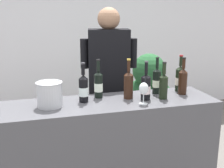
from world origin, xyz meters
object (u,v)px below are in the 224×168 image
wine_bottle_4 (98,84)px  wine_glass (144,89)px  wine_bottle_0 (183,80)px  ice_bucket (50,94)px  wine_bottle_5 (146,87)px  wine_bottle_7 (128,84)px  wine_bottle_2 (83,88)px  wine_bottle_6 (163,85)px  wine_bottle_1 (157,81)px  potted_shrub (148,94)px  wine_bottle_3 (180,78)px  person_server (109,98)px

wine_bottle_4 → wine_glass: 0.41m
wine_bottle_0 → ice_bucket: 1.18m
wine_bottle_5 → wine_bottle_7: 0.15m
ice_bucket → wine_bottle_7: bearing=3.4°
wine_bottle_2 → wine_bottle_7: wine_bottle_7 is taller
wine_bottle_7 → wine_glass: size_ratio=1.93×
wine_glass → wine_bottle_6: bearing=23.3°
wine_bottle_1 → wine_glass: bearing=-131.5°
wine_bottle_1 → potted_shrub: bearing=70.5°
wine_bottle_3 → ice_bucket: size_ratio=1.64×
wine_bottle_4 → person_server: size_ratio=0.19×
person_server → potted_shrub: size_ratio=1.46×
wine_bottle_1 → wine_bottle_7: (-0.30, -0.08, 0.01)m
potted_shrub → wine_bottle_4: bearing=-131.4°
person_server → wine_bottle_6: bearing=-60.0°
potted_shrub → person_server: bearing=-138.0°
wine_bottle_2 → wine_bottle_3: 0.93m
wine_bottle_2 → potted_shrub: wine_bottle_2 is taller
wine_bottle_1 → wine_bottle_4: 0.54m
wine_bottle_0 → potted_shrub: (0.15, 1.13, -0.47)m
wine_bottle_1 → potted_shrub: size_ratio=0.27×
wine_glass → person_server: 0.72m
wine_bottle_3 → wine_bottle_6: bearing=-144.1°
wine_bottle_2 → wine_bottle_5: size_ratio=0.99×
wine_bottle_0 → wine_bottle_5: wine_bottle_0 is taller
wine_glass → person_server: (-0.11, 0.67, -0.26)m
wine_bottle_7 → ice_bucket: (-0.67, -0.04, -0.03)m
wine_bottle_0 → person_server: bearing=138.8°
wine_bottle_3 → wine_glass: bearing=-149.5°
wine_bottle_1 → ice_bucket: bearing=-173.0°
ice_bucket → potted_shrub: bearing=41.1°
wine_bottle_2 → wine_bottle_3: bearing=5.6°
wine_bottle_1 → wine_bottle_2: size_ratio=1.01×
wine_bottle_4 → potted_shrub: 1.45m
wine_bottle_7 → wine_glass: bearing=-69.4°
wine_bottle_1 → wine_bottle_5: 0.23m
wine_bottle_0 → wine_bottle_6: size_ratio=1.05×
wine_bottle_5 → ice_bucket: 0.80m
wine_bottle_5 → potted_shrub: 1.39m
wine_bottle_0 → ice_bucket: bearing=-178.2°
wine_bottle_0 → wine_bottle_2: 0.90m
wine_bottle_4 → wine_glass: (0.31, -0.28, 0.01)m
wine_bottle_1 → person_server: (-0.34, 0.41, -0.25)m
potted_shrub → wine_bottle_3: bearing=-96.9°
wine_bottle_0 → wine_glass: bearing=-158.4°
wine_bottle_1 → wine_bottle_3: wine_bottle_3 is taller
wine_bottle_7 → potted_shrub: size_ratio=0.28×
wine_bottle_6 → wine_bottle_7: wine_bottle_7 is taller
wine_bottle_7 → ice_bucket: size_ratio=1.65×
wine_bottle_2 → wine_bottle_3: (0.93, 0.09, 0.00)m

